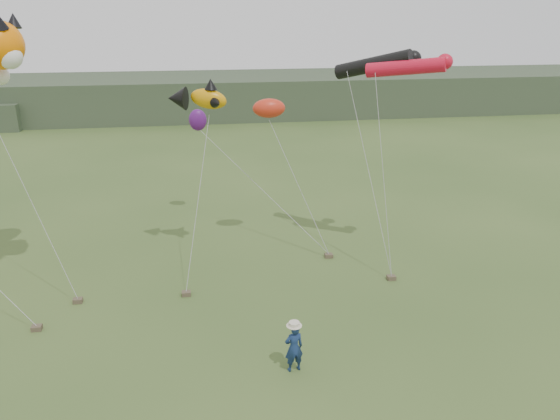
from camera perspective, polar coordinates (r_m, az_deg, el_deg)
The scene contains 7 objects.
ground at distance 18.25m, azimuth -3.28°, elevation -15.91°, with size 120.00×120.00×0.00m, color #385123.
headland at distance 60.04m, azimuth -10.61°, elevation 11.54°, with size 90.00×13.00×4.00m.
festival_attendant at distance 17.56m, azimuth 1.46°, elevation -14.18°, with size 0.60×0.40×1.66m, color navy.
sandbag_anchors at distance 22.49m, azimuth -6.89°, elevation -8.19°, with size 14.16×4.60×0.18m.
fish_kite at distance 23.20m, azimuth -8.67°, elevation 11.50°, with size 2.66×1.73×1.33m.
tube_kites at distance 23.94m, azimuth 11.86°, elevation 14.62°, with size 4.22×3.78×1.44m.
misc_kites at distance 26.12m, azimuth -4.20°, elevation 10.08°, with size 4.34×4.92×2.22m.
Camera 1 is at (-1.23, -14.67, 10.79)m, focal length 35.00 mm.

